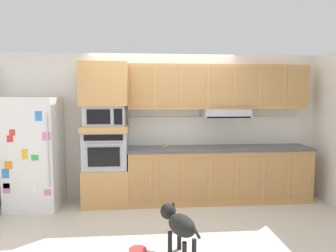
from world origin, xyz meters
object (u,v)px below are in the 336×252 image
Objects in this scene: screwdriver at (167,146)px; dog at (179,223)px; refrigerator at (34,153)px; dog_food_bowl at (138,251)px; microwave at (105,116)px; built_in_oven at (106,150)px.

screwdriver reaches higher than dog.
refrigerator reaches higher than dog_food_bowl.
microwave is 3.22× the size of dog_food_bowl.
built_in_oven is 1.00m from screwdriver.
dog_food_bowl is (0.54, -1.67, -1.43)m from microwave.
dog is at bearing -59.51° from built_in_oven.
screwdriver is 0.84× the size of dog_food_bowl.
dog reaches higher than dog_food_bowl.
refrigerator is 1.26m from microwave.
microwave is (1.12, 0.07, 0.58)m from refrigerator.
screwdriver reaches higher than dog_food_bowl.
built_in_oven is (1.12, 0.07, 0.02)m from refrigerator.
microwave reaches higher than dog.
microwave is at bearing 3.48° from refrigerator.
dog is (1.00, -1.70, -0.55)m from built_in_oven.
built_in_oven is 0.56m from microwave.
built_in_oven is 1.09× the size of microwave.
microwave is (0.00, -0.00, 0.56)m from built_in_oven.
microwave is 0.92× the size of dog.
dog is 3.50× the size of dog_food_bowl.
screwdriver is at bearing -27.01° from dog.
dog is at bearing -59.51° from microwave.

